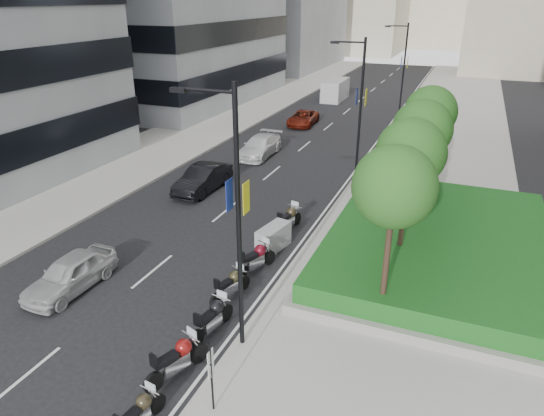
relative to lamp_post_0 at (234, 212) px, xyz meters
The scene contains 27 objects.
ground 6.62m from the lamp_post_0, 166.43° to the right, with size 160.00×160.00×0.00m, color black.
sidewalk_right 29.82m from the lamp_post_0, 80.49° to the left, with size 10.00×100.00×0.15m, color #9E9B93.
sidewalk_left 33.56m from the lamp_post_0, 119.10° to the left, with size 8.00×100.00×0.15m, color #9E9B93.
lane_edge 29.44m from the lamp_post_0, 90.88° to the left, with size 0.12×100.00×0.01m, color silver.
lane_centre 29.97m from the lamp_post_0, 101.01° to the left, with size 0.12×100.00×0.01m, color silver.
planter 11.73m from the lamp_post_0, 56.95° to the left, with size 10.00×14.00×0.40m, color gray.
hedge 11.50m from the lamp_post_0, 56.95° to the left, with size 9.40×13.40×0.80m, color #113E13.
tree_0 5.30m from the lamp_post_0, 34.56° to the left, with size 2.80×2.80×6.30m.
tree_1 8.25m from the lamp_post_0, 58.11° to the left, with size 2.80×2.80×6.30m.
tree_2 11.84m from the lamp_post_0, 68.40° to the left, with size 2.80×2.80×6.30m.
tree_3 15.62m from the lamp_post_0, 73.81° to the left, with size 2.80×2.80×6.30m.
lamp_post_0 is the anchor object (origin of this frame).
lamp_post_1 17.00m from the lamp_post_0, 90.00° to the left, with size 2.34×0.45×9.00m.
lamp_post_2 35.00m from the lamp_post_0, 90.00° to the left, with size 2.34×0.45×9.00m.
parking_sign 4.74m from the lamp_post_0, 77.67° to the right, with size 0.06×0.32×2.50m.
motorcycle_0 6.29m from the lamp_post_0, 102.76° to the right, with size 0.69×2.08×1.04m.
motorcycle_1 4.99m from the lamp_post_0, 118.09° to the right, with size 1.10×2.37×1.23m.
motorcycle_2 4.57m from the lamp_post_0, 167.02° to the left, with size 0.80×2.39×1.19m.
motorcycle_3 5.33m from the lamp_post_0, 121.25° to the left, with size 0.90×2.18×1.11m.
motorcycle_4 6.62m from the lamp_post_0, 106.48° to the left, with size 1.11×2.31×1.21m.
motorcycle_5 8.32m from the lamp_post_0, 101.91° to the left, with size 1.17×2.11×1.21m.
motorcycle_6 10.22m from the lamp_post_0, 99.37° to the left, with size 0.83×2.38×1.20m.
car_a 9.01m from the lamp_post_0, behind, with size 1.72×4.28×1.46m, color #B9B9BB.
car_b 15.49m from the lamp_post_0, 124.12° to the left, with size 1.68×4.83×1.59m, color black.
car_c 22.18m from the lamp_post_0, 111.45° to the left, with size 2.10×5.16×1.50m, color silver.
car_d 31.95m from the lamp_post_0, 104.69° to the left, with size 2.21×4.79×1.33m, color maroon.
delivery_van 44.28m from the lamp_post_0, 101.04° to the left, with size 2.15×5.49×2.30m.
Camera 1 is at (10.34, -11.13, 11.13)m, focal length 32.00 mm.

